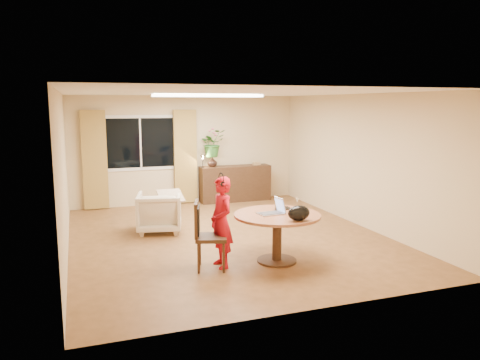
# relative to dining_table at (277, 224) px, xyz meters

# --- Properties ---
(floor) EXTENTS (6.50, 6.50, 0.00)m
(floor) POSITION_rel_dining_table_xyz_m (-0.30, 1.53, -0.59)
(floor) COLOR brown
(floor) RESTS_ON ground
(ceiling) EXTENTS (6.50, 6.50, 0.00)m
(ceiling) POSITION_rel_dining_table_xyz_m (-0.30, 1.53, 2.01)
(ceiling) COLOR white
(ceiling) RESTS_ON wall_back
(wall_back) EXTENTS (5.50, 0.00, 5.50)m
(wall_back) POSITION_rel_dining_table_xyz_m (-0.30, 4.78, 0.71)
(wall_back) COLOR #D5B88A
(wall_back) RESTS_ON floor
(wall_left) EXTENTS (0.00, 6.50, 6.50)m
(wall_left) POSITION_rel_dining_table_xyz_m (-3.05, 1.53, 0.71)
(wall_left) COLOR #D5B88A
(wall_left) RESTS_ON floor
(wall_right) EXTENTS (0.00, 6.50, 6.50)m
(wall_right) POSITION_rel_dining_table_xyz_m (2.45, 1.53, 0.71)
(wall_right) COLOR #D5B88A
(wall_right) RESTS_ON floor
(window) EXTENTS (1.70, 0.03, 1.30)m
(window) POSITION_rel_dining_table_xyz_m (-1.40, 4.76, 0.91)
(window) COLOR white
(window) RESTS_ON wall_back
(curtain_left) EXTENTS (0.55, 0.08, 2.25)m
(curtain_left) POSITION_rel_dining_table_xyz_m (-2.45, 4.69, 0.55)
(curtain_left) COLOR olive
(curtain_left) RESTS_ON wall_back
(curtain_right) EXTENTS (0.55, 0.08, 2.25)m
(curtain_right) POSITION_rel_dining_table_xyz_m (-0.35, 4.69, 0.55)
(curtain_right) COLOR olive
(curtain_right) RESTS_ON wall_back
(ceiling_panel) EXTENTS (2.20, 0.35, 0.05)m
(ceiling_panel) POSITION_rel_dining_table_xyz_m (-0.30, 2.73, 1.97)
(ceiling_panel) COLOR white
(ceiling_panel) RESTS_ON ceiling
(dining_table) EXTENTS (1.32, 1.32, 0.75)m
(dining_table) POSITION_rel_dining_table_xyz_m (0.00, 0.00, 0.00)
(dining_table) COLOR brown
(dining_table) RESTS_ON floor
(dining_chair) EXTENTS (0.59, 0.57, 1.01)m
(dining_chair) POSITION_rel_dining_table_xyz_m (-1.04, 0.02, -0.08)
(dining_chair) COLOR #321E10
(dining_chair) RESTS_ON floor
(child) EXTENTS (0.53, 0.39, 1.36)m
(child) POSITION_rel_dining_table_xyz_m (-0.87, 0.07, 0.09)
(child) COLOR red
(child) RESTS_ON floor
(laptop) EXTENTS (0.41, 0.30, 0.26)m
(laptop) POSITION_rel_dining_table_xyz_m (-0.11, 0.03, 0.29)
(laptop) COLOR #B7B7BC
(laptop) RESTS_ON dining_table
(tumbler) EXTENTS (0.09, 0.09, 0.12)m
(tumbler) POSITION_rel_dining_table_xyz_m (0.11, 0.23, 0.22)
(tumbler) COLOR white
(tumbler) RESTS_ON dining_table
(wine_glass) EXTENTS (0.08, 0.08, 0.19)m
(wine_glass) POSITION_rel_dining_table_xyz_m (0.44, 0.21, 0.25)
(wine_glass) COLOR white
(wine_glass) RESTS_ON dining_table
(pot_lid) EXTENTS (0.27, 0.27, 0.04)m
(pot_lid) POSITION_rel_dining_table_xyz_m (0.23, 0.31, 0.18)
(pot_lid) COLOR white
(pot_lid) RESTS_ON dining_table
(handbag) EXTENTS (0.37, 0.26, 0.23)m
(handbag) POSITION_rel_dining_table_xyz_m (0.12, -0.49, 0.27)
(handbag) COLOR black
(handbag) RESTS_ON dining_table
(armchair) EXTENTS (0.97, 0.99, 0.75)m
(armchair) POSITION_rel_dining_table_xyz_m (-1.41, 2.32, -0.22)
(armchair) COLOR #C1B699
(armchair) RESTS_ON floor
(throw) EXTENTS (0.46, 0.56, 0.03)m
(throw) POSITION_rel_dining_table_xyz_m (-1.20, 2.26, 0.18)
(throw) COLOR beige
(throw) RESTS_ON armchair
(sideboard) EXTENTS (1.77, 0.43, 0.88)m
(sideboard) POSITION_rel_dining_table_xyz_m (0.87, 4.54, -0.15)
(sideboard) COLOR #321E10
(sideboard) RESTS_ON floor
(vase) EXTENTS (0.28, 0.28, 0.25)m
(vase) POSITION_rel_dining_table_xyz_m (0.28, 4.54, 0.42)
(vase) COLOR black
(vase) RESTS_ON sideboard
(bouquet) EXTENTS (0.73, 0.68, 0.66)m
(bouquet) POSITION_rel_dining_table_xyz_m (0.29, 4.54, 0.87)
(bouquet) COLOR #346425
(bouquet) RESTS_ON vase
(book_stack) EXTENTS (0.18, 0.14, 0.07)m
(book_stack) POSITION_rel_dining_table_xyz_m (1.44, 4.54, 0.33)
(book_stack) COLOR #92724A
(book_stack) RESTS_ON sideboard
(desk_lamp) EXTENTS (0.15, 0.15, 0.32)m
(desk_lamp) POSITION_rel_dining_table_xyz_m (0.03, 4.49, 0.45)
(desk_lamp) COLOR black
(desk_lamp) RESTS_ON sideboard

